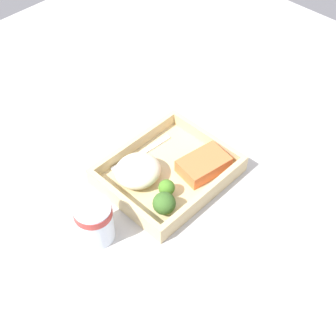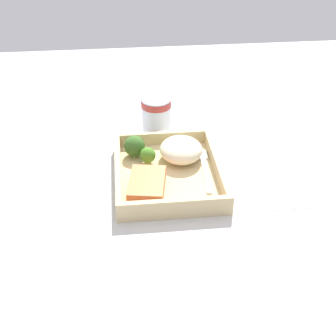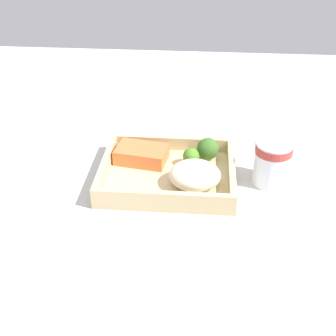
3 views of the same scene
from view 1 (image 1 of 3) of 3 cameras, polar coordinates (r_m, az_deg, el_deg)
The scene contains 10 objects.
ground_plane at distance 100.79cm, azimuth 0.00°, elevation -1.40°, with size 160.00×160.00×2.00cm, color #B9B7B5.
takeout_tray at distance 99.57cm, azimuth 0.00°, elevation -0.80°, with size 26.26×21.80×1.20cm, color #CEB684.
tray_rim at distance 98.05cm, azimuth 0.00°, elevation -0.03°, with size 26.26×21.80×2.87cm.
salmon_fillet at distance 98.85cm, azimuth 4.36°, elevation 0.41°, with size 10.35×6.75×3.10cm, color orange.
mashed_potatoes at distance 96.56cm, azimuth -3.70°, elevation -0.32°, with size 9.85×9.22×4.73cm, color #F2E5BE.
broccoli_floret_1 at distance 90.84cm, azimuth -0.47°, elevation -4.35°, with size 4.58×4.58×4.82cm.
broccoli_floret_2 at distance 93.78cm, azimuth -0.17°, elevation -2.43°, with size 3.37×3.37×3.83cm.
fork at distance 102.32cm, azimuth -3.68°, elevation 1.48°, with size 15.87×2.67×0.44cm.
paper_cup at distance 87.99cm, azimuth -8.96°, elevation -6.32°, with size 7.17×7.17×8.82cm.
receipt_slip at distance 115.49cm, azimuth -4.92°, elevation 7.11°, with size 8.32×13.33×0.24cm, color white.
Camera 1 is at (46.69, 45.48, 75.88)cm, focal length 50.00 mm.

